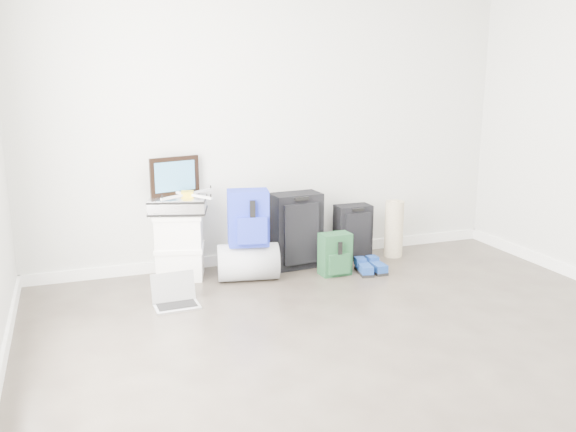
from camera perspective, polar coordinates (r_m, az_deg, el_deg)
name	(u,v)px	position (r m, az deg, el deg)	size (l,w,h in m)	color
ground	(415,381)	(3.70, 11.77, -14.90)	(5.00, 5.00, 0.00)	#322B24
room_envelope	(429,74)	(3.29, 13.05, 12.79)	(4.52, 5.02, 2.71)	beige
boxes_stack	(180,245)	(5.30, -10.10, -2.72)	(0.47, 0.42, 0.57)	white
briefcase	(178,205)	(5.21, -10.26, 1.01)	(0.46, 0.34, 0.13)	#B2B2B7
painting	(175,176)	(5.26, -10.55, 3.69)	(0.43, 0.14, 0.33)	black
drone	(187,194)	(5.19, -9.39, 2.03)	(0.49, 0.49, 0.05)	gold
duffel_bag	(248,262)	(5.21, -3.75, -4.32)	(0.32, 0.32, 0.51)	gray
blue_backpack	(248,219)	(5.07, -3.72, -0.28)	(0.37, 0.30, 0.47)	#1920A7
large_suitcase	(296,231)	(5.49, 0.77, -1.37)	(0.46, 0.31, 0.68)	black
green_backpack	(335,255)	(5.34, 4.45, -3.66)	(0.27, 0.21, 0.37)	#143824
carry_on	(353,232)	(5.78, 6.11, -1.52)	(0.33, 0.22, 0.52)	black
shoes	(370,268)	(5.46, 7.70, -4.82)	(0.25, 0.28, 0.09)	black
rolled_rug	(394,229)	(5.92, 9.88, -1.19)	(0.18, 0.18, 0.54)	tan
laptop	(175,298)	(4.76, -10.50, -7.54)	(0.34, 0.25, 0.24)	silver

